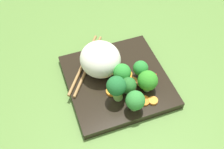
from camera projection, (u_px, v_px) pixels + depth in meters
ground_plane at (117, 86)px, 68.31cm from camera, size 110.00×110.00×2.00cm
square_plate at (117, 81)px, 66.83cm from camera, size 23.99×23.99×1.81cm
rice_mound at (100, 59)px, 64.66cm from camera, size 12.85×13.01×7.96cm
broccoli_floret_0 at (128, 86)px, 61.49cm from camera, size 3.71×3.71×4.93cm
broccoli_floret_1 at (122, 73)px, 62.56cm from camera, size 4.08×4.08×5.85cm
broccoli_floret_2 at (116, 87)px, 59.30cm from camera, size 4.35×4.35×7.07cm
broccoli_floret_3 at (148, 81)px, 61.98cm from camera, size 4.62×4.62×5.51cm
broccoli_floret_4 at (135, 101)px, 58.48cm from camera, size 4.23×4.23×5.40cm
broccoli_floret_5 at (141, 69)px, 64.24cm from camera, size 3.57×3.57×4.96cm
carrot_slice_0 at (135, 96)px, 62.82cm from camera, size 2.49×2.49×0.42cm
carrot_slice_1 at (131, 82)px, 65.04cm from camera, size 3.55×3.55×0.79cm
carrot_slice_2 at (144, 101)px, 61.93cm from camera, size 3.47×3.47×0.47cm
carrot_slice_3 at (112, 91)px, 63.48cm from camera, size 3.71×3.71×0.57cm
carrot_slice_4 at (127, 75)px, 66.38cm from camera, size 3.57×3.57×0.80cm
carrot_slice_5 at (153, 101)px, 61.89cm from camera, size 2.48×2.48×0.56cm
pepper_chunk_0 at (150, 78)px, 65.22cm from camera, size 3.21×3.14×1.76cm
chicken_piece_0 at (141, 82)px, 64.33cm from camera, size 3.03×3.02×1.94cm
chopstick_pair at (86, 64)px, 68.54cm from camera, size 12.96×17.77×0.70cm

